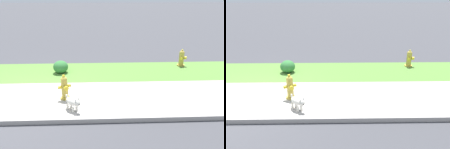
# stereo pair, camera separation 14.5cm
# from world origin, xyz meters

# --- Properties ---
(ground_plane) EXTENTS (120.00, 120.00, 0.00)m
(ground_plane) POSITION_xyz_m (0.00, 0.00, 0.00)
(ground_plane) COLOR #424247
(sidewalk_pavement) EXTENTS (18.00, 2.28, 0.01)m
(sidewalk_pavement) POSITION_xyz_m (0.00, 0.00, 0.01)
(sidewalk_pavement) COLOR #9E9993
(sidewalk_pavement) RESTS_ON ground
(grass_verge) EXTENTS (18.00, 2.15, 0.01)m
(grass_verge) POSITION_xyz_m (0.00, 2.22, 0.00)
(grass_verge) COLOR #568438
(grass_verge) RESTS_ON ground
(street_curb) EXTENTS (18.00, 0.16, 0.12)m
(street_curb) POSITION_xyz_m (0.00, -1.22, 0.06)
(street_curb) COLOR #9E9993
(street_curb) RESTS_ON ground
(fire_hydrant_across_street) EXTENTS (0.36, 0.33, 0.72)m
(fire_hydrant_across_street) POSITION_xyz_m (1.26, -0.01, 0.35)
(fire_hydrant_across_street) COLOR gold
(fire_hydrant_across_street) RESTS_ON ground
(fire_hydrant_at_driveway) EXTENTS (0.36, 0.38, 0.69)m
(fire_hydrant_at_driveway) POSITION_xyz_m (5.55, 2.78, 0.33)
(fire_hydrant_at_driveway) COLOR gold
(fire_hydrant_at_driveway) RESTS_ON ground
(small_white_dog) EXTENTS (0.45, 0.46, 0.43)m
(small_white_dog) POSITION_xyz_m (1.57, -0.68, 0.24)
(small_white_dog) COLOR silver
(small_white_dog) RESTS_ON ground
(shrub_bush_mid_verge) EXTENTS (0.55, 0.55, 0.46)m
(shrub_bush_mid_verge) POSITION_xyz_m (0.76, 2.16, 0.23)
(shrub_bush_mid_verge) COLOR #337538
(shrub_bush_mid_verge) RESTS_ON ground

